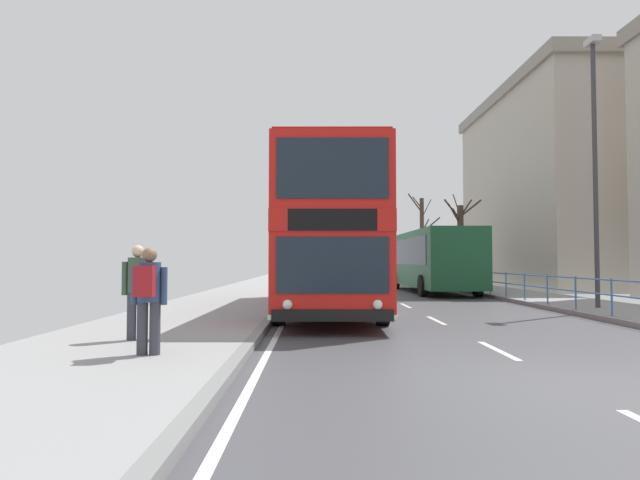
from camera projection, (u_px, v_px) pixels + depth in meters
ground at (510, 381)px, 6.80m from camera, size 15.80×140.00×0.20m
double_decker_bus_main at (329, 238)px, 16.70m from camera, size 2.88×11.55×4.33m
background_bus_far_lane at (431, 259)px, 27.60m from camera, size 2.86×10.86×3.01m
pedestrian_railing_far_kerb at (515, 281)px, 20.74m from camera, size 0.05×25.21×0.97m
pedestrian_with_backpack at (148, 293)px, 8.12m from camera, size 0.54×0.53×1.60m
pedestrian_companion at (137, 286)px, 9.72m from camera, size 0.55×0.40×1.68m
street_lamp_far_side at (595, 151)px, 16.72m from camera, size 0.28×0.60×8.31m
bare_tree_far_00 at (422, 235)px, 45.55m from camera, size 2.67×2.40×7.12m
bare_tree_far_01 at (461, 241)px, 32.72m from camera, size 2.15×2.54×5.66m
background_building_00 at (584, 188)px, 34.16m from camera, size 11.24×16.90×12.24m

